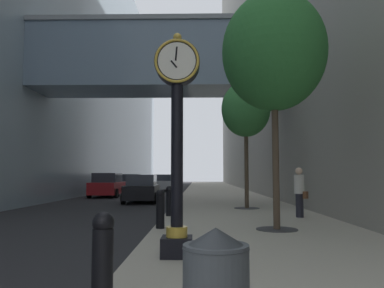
% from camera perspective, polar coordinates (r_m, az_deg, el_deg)
% --- Properties ---
extents(ground_plane, '(110.00, 110.00, 0.00)m').
position_cam_1_polar(ground_plane, '(28.52, -1.51, -7.77)').
color(ground_plane, '#262628').
rests_on(ground_plane, ground).
extents(sidewalk_right, '(5.77, 80.00, 0.14)m').
position_cam_1_polar(sidewalk_right, '(31.53, 4.03, -7.32)').
color(sidewalk_right, '#ADA593').
rests_on(sidewalk_right, ground).
extents(building_block_left, '(22.36, 80.00, 24.62)m').
position_cam_1_polar(building_block_left, '(35.56, -20.96, 13.21)').
color(building_block_left, '#93A8B7').
rests_on(building_block_left, ground).
extents(street_clock, '(0.84, 0.55, 4.10)m').
position_cam_1_polar(street_clock, '(7.00, -2.24, 1.83)').
color(street_clock, black).
rests_on(street_clock, sidewalk_right).
extents(bollard_nearest, '(0.24, 0.24, 1.06)m').
position_cam_1_polar(bollard_nearest, '(4.48, -13.18, -16.19)').
color(bollard_nearest, black).
rests_on(bollard_nearest, sidewalk_right).
extents(bollard_third, '(0.24, 0.24, 1.06)m').
position_cam_1_polar(bollard_third, '(10.61, -4.74, -9.46)').
color(bollard_third, black).
rests_on(bollard_third, sidewalk_right).
extents(bollard_fourth, '(0.24, 0.24, 1.06)m').
position_cam_1_polar(bollard_fourth, '(13.72, -3.41, -8.35)').
color(bollard_fourth, black).
rests_on(bollard_fourth, sidewalk_right).
extents(bollard_fifth, '(0.24, 0.24, 1.06)m').
position_cam_1_polar(bollard_fifth, '(16.84, -2.57, -7.65)').
color(bollard_fifth, black).
rests_on(bollard_fifth, sidewalk_right).
extents(bollard_sixth, '(0.24, 0.24, 1.06)m').
position_cam_1_polar(bollard_sixth, '(19.97, -2.00, -7.16)').
color(bollard_sixth, black).
rests_on(bollard_sixth, sidewalk_right).
extents(street_tree_near, '(2.85, 2.85, 6.48)m').
position_cam_1_polar(street_tree_near, '(11.07, 12.10, 13.21)').
color(street_tree_near, '#333335').
rests_on(street_tree_near, sidewalk_right).
extents(street_tree_mid_near, '(2.15, 2.15, 5.58)m').
position_cam_1_polar(street_tree_mid_near, '(17.09, 8.02, 5.07)').
color(street_tree_mid_near, '#333335').
rests_on(street_tree_mid_near, sidewalk_right).
extents(pedestrian_walking, '(0.52, 0.49, 1.70)m').
position_cam_1_polar(pedestrian_walking, '(13.74, 15.73, -6.75)').
color(pedestrian_walking, '#23232D').
rests_on(pedestrian_walking, sidewalk_right).
extents(car_silver_near, '(2.06, 4.20, 1.59)m').
position_cam_1_polar(car_silver_near, '(37.72, -4.26, -5.79)').
color(car_silver_near, '#B7BABF').
rests_on(car_silver_near, ground).
extents(car_grey_mid, '(2.17, 4.15, 1.63)m').
position_cam_1_polar(car_grey_mid, '(35.69, -9.07, -5.79)').
color(car_grey_mid, slate).
rests_on(car_grey_mid, ground).
extents(car_red_far, '(2.08, 4.54, 1.70)m').
position_cam_1_polar(car_red_far, '(28.20, -12.42, -6.03)').
color(car_red_far, '#AD191E').
rests_on(car_red_far, ground).
extents(car_black_trailing, '(2.07, 4.16, 1.59)m').
position_cam_1_polar(car_black_trailing, '(22.33, -7.44, -6.64)').
color(car_black_trailing, black).
rests_on(car_black_trailing, ground).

